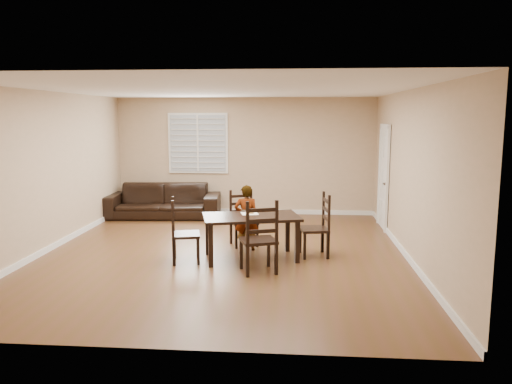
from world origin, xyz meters
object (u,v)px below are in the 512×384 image
Objects in this scene: dining_table at (251,221)px; chair_left at (178,233)px; child at (246,218)px; sofa at (163,201)px; chair_near at (242,220)px; donut at (251,212)px; chair_far at (261,241)px; chair_right at (321,228)px.

dining_table is 1.17m from chair_left.
sofa is at bearing -54.60° from child.
donut is (0.23, -0.76, 0.29)m from chair_near.
child is at bearing -54.69° from sofa.
chair_near is 0.44m from child.
chair_near is at bearing -51.55° from sofa.
chair_far is 1.41m from chair_right.
sofa is at bearing 127.35° from donut.
chair_far is at bearing -61.80° from sofa.
chair_right is at bearing 5.08° from donut.
dining_table is 1.70× the size of chair_near.
dining_table is at bearing -89.01° from chair_left.
chair_near is 9.62× the size of donut.
chair_left is 1.29m from child.
donut is at bearing -94.79° from chair_right.
chair_right is at bearing -150.33° from chair_far.
chair_right is 4.49m from sofa.
child is 11.07× the size of donut.
chair_right reaches higher than sofa.
chair_near is 0.87× the size of child.
chair_right is (2.26, 0.55, 0.01)m from chair_left.
chair_left is (-1.34, 0.52, -0.04)m from chair_far.
donut is (0.11, -0.36, 0.17)m from child.
donut is at bearing -56.92° from sofa.
chair_left is at bearing -86.19° from chair_right.
chair_near is 1.79m from chair_far.
child is (0.12, -0.40, 0.12)m from chair_near.
sofa is (-2.28, 2.99, -0.36)m from donut.
child is (-0.13, 0.53, -0.05)m from dining_table.
dining_table is 0.65× the size of sofa.
chair_near is 0.89× the size of chair_far.
dining_table is 3.92m from sofa.
chair_left is at bearing -75.35° from sofa.
child is 0.44× the size of sofa.
child is at bearing 90.00° from dining_table.
chair_right is at bearing -89.18° from chair_left.
sofa is at bearing -77.03° from chair_far.
child reaches higher than chair_right.
chair_right reaches higher than chair_left.
child reaches higher than chair_near.
chair_right reaches higher than donut.
chair_left reaches higher than chair_near.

